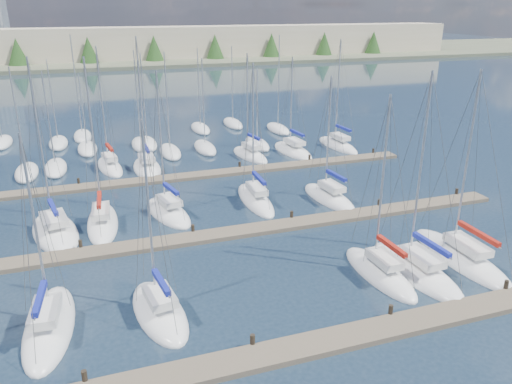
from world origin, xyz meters
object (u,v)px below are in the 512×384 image
object	(u,v)px
sailboat_h	(55,231)
sailboat_f	(461,257)
sailboat_e	(416,270)
sailboat_o	(147,168)
sailboat_r	(338,145)
sailboat_k	(255,200)
sailboat_d	(380,273)
sailboat_i	(103,223)
sailboat_p	(250,155)
sailboat_q	(293,151)
sailboat_j	(168,212)
sailboat_c	(160,311)
sailboat_l	(329,197)
sailboat_n	(110,166)
sailboat_b	(49,326)

from	to	relation	value
sailboat_h	sailboat_f	distance (m)	29.36
sailboat_e	sailboat_h	size ratio (longest dim) A/B	0.98
sailboat_h	sailboat_o	xyz separation A→B (m)	(8.63, 13.61, 0.02)
sailboat_f	sailboat_r	bearing A→B (deg)	79.66
sailboat_k	sailboat_d	size ratio (longest dim) A/B	1.03
sailboat_i	sailboat_p	xyz separation A→B (m)	(16.87, 14.06, -0.01)
sailboat_k	sailboat_f	xyz separation A→B (m)	(9.69, -14.62, -0.01)
sailboat_d	sailboat_r	bearing A→B (deg)	65.72
sailboat_i	sailboat_q	bearing A→B (deg)	35.98
sailboat_r	sailboat_d	world-z (taller)	sailboat_r
sailboat_i	sailboat_f	bearing A→B (deg)	-28.04
sailboat_i	sailboat_j	bearing A→B (deg)	8.02
sailboat_r	sailboat_h	xyz separation A→B (m)	(-31.78, -15.04, -0.01)
sailboat_c	sailboat_q	size ratio (longest dim) A/B	1.01
sailboat_o	sailboat_l	distance (m)	19.91
sailboat_n	sailboat_c	distance (m)	28.35
sailboat_j	sailboat_p	xyz separation A→B (m)	(11.62, 13.64, 0.00)
sailboat_i	sailboat_k	xyz separation A→B (m)	(12.97, 0.77, -0.00)
sailboat_b	sailboat_c	bearing A→B (deg)	-0.68
sailboat_p	sailboat_k	xyz separation A→B (m)	(-3.90, -13.30, 0.00)
sailboat_l	sailboat_f	xyz separation A→B (m)	(3.35, -12.99, -0.00)
sailboat_l	sailboat_f	world-z (taller)	sailboat_f
sailboat_e	sailboat_d	bearing A→B (deg)	166.73
sailboat_h	sailboat_d	world-z (taller)	sailboat_h
sailboat_k	sailboat_n	bearing A→B (deg)	131.25
sailboat_i	sailboat_k	world-z (taller)	sailboat_i
sailboat_r	sailboat_j	world-z (taller)	sailboat_r
sailboat_r	sailboat_b	size ratio (longest dim) A/B	1.17
sailboat_r	sailboat_j	size ratio (longest dim) A/B	1.08
sailboat_f	sailboat_k	bearing A→B (deg)	124.42
sailboat_r	sailboat_d	distance (m)	30.84
sailboat_c	sailboat_n	bearing A→B (deg)	84.22
sailboat_b	sailboat_f	bearing A→B (deg)	3.21
sailboat_b	sailboat_c	xyz separation A→B (m)	(5.77, -0.58, 0.01)
sailboat_h	sailboat_l	xyz separation A→B (m)	(22.79, -0.39, 0.00)
sailboat_p	sailboat_b	bearing A→B (deg)	-136.33
sailboat_e	sailboat_l	xyz separation A→B (m)	(0.56, 13.46, -0.00)
sailboat_n	sailboat_d	distance (m)	32.24
sailboat_r	sailboat_k	size ratio (longest dim) A/B	1.06
sailboat_o	sailboat_n	xyz separation A→B (m)	(-3.67, 1.62, 0.01)
sailboat_e	sailboat_f	distance (m)	3.94
sailboat_b	sailboat_d	bearing A→B (deg)	2.60
sailboat_d	sailboat_h	bearing A→B (deg)	144.49
sailboat_e	sailboat_k	bearing A→B (deg)	108.54
sailboat_o	sailboat_i	xyz separation A→B (m)	(-5.16, -13.14, 0.00)
sailboat_l	sailboat_q	distance (m)	15.31
sailboat_l	sailboat_p	xyz separation A→B (m)	(-2.44, 14.92, 0.01)
sailboat_l	sailboat_p	bearing A→B (deg)	93.82
sailboat_p	sailboat_n	bearing A→B (deg)	167.93
sailboat_b	sailboat_q	xyz separation A→B (m)	(25.57, 27.17, -0.00)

